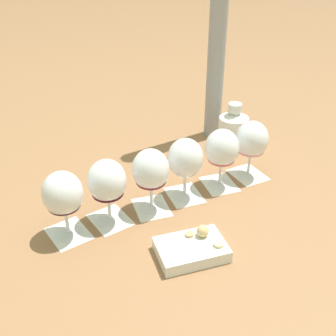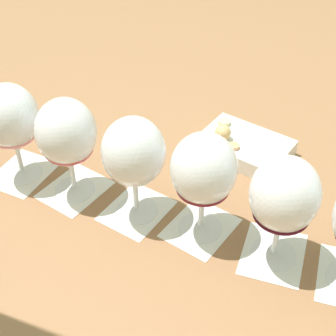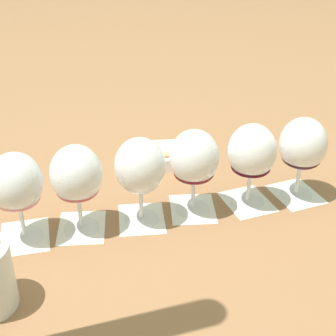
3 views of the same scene
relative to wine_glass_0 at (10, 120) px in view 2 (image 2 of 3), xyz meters
name	(u,v)px [view 2 (image 2 of 3)]	position (x,y,z in m)	size (l,w,h in m)	color
ground_plane	(169,221)	(0.19, -0.22, -0.12)	(8.00, 8.00, 0.00)	#936642
tasting_card_0	(23,173)	(0.00, 0.00, -0.11)	(0.14, 0.14, 0.00)	white
tasting_card_1	(75,189)	(0.07, -0.08, -0.11)	(0.14, 0.13, 0.00)	white
tasting_card_2	(137,210)	(0.15, -0.17, -0.11)	(0.14, 0.13, 0.00)	white
tasting_card_3	(200,228)	(0.22, -0.25, -0.11)	(0.14, 0.13, 0.00)	white
tasting_card_4	(273,254)	(0.30, -0.35, -0.11)	(0.14, 0.14, 0.00)	white
wine_glass_0	(10,120)	(0.00, 0.00, 0.00)	(0.10, 0.10, 0.18)	white
wine_glass_1	(66,136)	(0.07, -0.08, 0.00)	(0.10, 0.10, 0.18)	white
wine_glass_2	(134,156)	(0.15, -0.17, 0.00)	(0.10, 0.10, 0.18)	white
wine_glass_3	(204,173)	(0.22, -0.25, 0.00)	(0.10, 0.10, 0.18)	white
wine_glass_4	(284,198)	(0.30, -0.35, 0.00)	(0.10, 0.10, 0.18)	white
snack_dish	(243,146)	(0.39, -0.12, -0.10)	(0.17, 0.19, 0.06)	white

